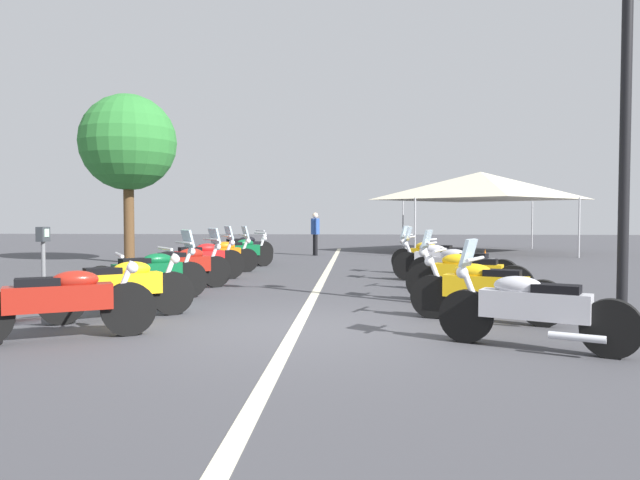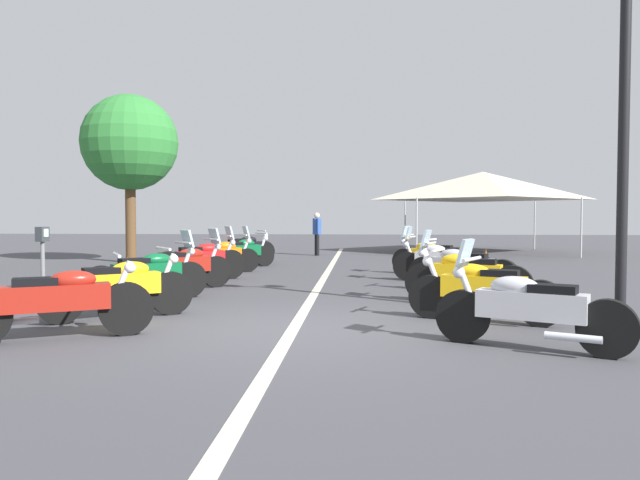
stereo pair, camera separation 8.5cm
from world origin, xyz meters
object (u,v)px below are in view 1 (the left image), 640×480
motorcycle_right_row_4 (440,260)px  traffic_cone_0 (127,273)px  motorcycle_right_row_1 (484,289)px  street_lamp_twin_globe (627,61)px  motorcycle_left_row_3 (184,266)px  motorcycle_left_row_5 (219,255)px  motorcycle_right_row_5 (431,256)px  motorcycle_left_row_1 (121,287)px  bystander_1 (315,231)px  event_tent (480,186)px  motorcycle_left_row_6 (240,252)px  motorcycle_right_row_2 (466,275)px  parking_meter (43,253)px  traffic_cone_1 (185,260)px  motorcycle_left_row_4 (201,259)px  roadside_tree_0 (128,143)px  motorcycle_right_row_0 (531,308)px  motorcycle_left_row_7 (242,248)px  motorcycle_right_row_3 (462,268)px  motorcycle_left_row_0 (61,301)px  traffic_cone_2 (485,262)px  motorcycle_left_row_2 (149,274)px

motorcycle_right_row_4 → traffic_cone_0: size_ratio=3.49×
motorcycle_right_row_1 → street_lamp_twin_globe: bearing=-158.4°
motorcycle_left_row_3 → motorcycle_left_row_5: motorcycle_left_row_3 is taller
motorcycle_right_row_5 → traffic_cone_0: bearing=49.5°
motorcycle_left_row_1 → bystander_1: bystander_1 is taller
traffic_cone_0 → event_tent: bearing=-38.0°
motorcycle_left_row_6 → event_tent: bearing=2.0°
motorcycle_left_row_6 → motorcycle_right_row_2: bearing=-93.4°
parking_meter → event_tent: (15.61, -9.56, 1.75)m
motorcycle_right_row_2 → bystander_1: size_ratio=1.28×
motorcycle_right_row_2 → traffic_cone_1: bearing=-20.3°
motorcycle_left_row_4 → roadside_tree_0: bearing=93.5°
motorcycle_right_row_1 → motorcycle_right_row_5: motorcycle_right_row_5 is taller
motorcycle_right_row_1 → parking_meter: bearing=19.4°
motorcycle_right_row_0 → motorcycle_right_row_2: motorcycle_right_row_2 is taller
motorcycle_left_row_1 → traffic_cone_0: size_ratio=2.98×
traffic_cone_1 → motorcycle_left_row_7: bearing=-19.3°
motorcycle_right_row_1 → motorcycle_right_row_4: motorcycle_right_row_4 is taller
motorcycle_right_row_0 → street_lamp_twin_globe: bearing=-108.1°
motorcycle_right_row_3 → motorcycle_right_row_4: 1.83m
motorcycle_left_row_6 → motorcycle_right_row_2: 8.44m
motorcycle_left_row_5 → motorcycle_left_row_0: bearing=-116.7°
motorcycle_left_row_6 → motorcycle_left_row_7: motorcycle_left_row_7 is taller
motorcycle_left_row_0 → motorcycle_left_row_5: size_ratio=1.04×
motorcycle_left_row_0 → motorcycle_right_row_1: motorcycle_left_row_0 is taller
motorcycle_left_row_0 → traffic_cone_2: size_ratio=3.25×
motorcycle_left_row_3 → motorcycle_right_row_4: bearing=-21.9°
motorcycle_left_row_2 → motorcycle_left_row_3: motorcycle_left_row_2 is taller
motorcycle_right_row_5 → bystander_1: 7.93m
motorcycle_left_row_1 → motorcycle_left_row_7: bearing=55.8°
motorcycle_left_row_3 → motorcycle_right_row_4: (1.76, -5.25, 0.00)m
traffic_cone_2 → motorcycle_left_row_0: bearing=142.5°
motorcycle_left_row_6 → traffic_cone_2: bearing=-52.5°
roadside_tree_0 → parking_meter: bearing=-166.0°
bystander_1 → motorcycle_left_row_1: bearing=-112.5°
traffic_cone_0 → parking_meter: bearing=-179.5°
motorcycle_left_row_1 → motorcycle_left_row_6: bearing=54.4°
motorcycle_left_row_4 → motorcycle_right_row_3: size_ratio=0.94×
motorcycle_left_row_2 → traffic_cone_1: (5.63, 1.00, -0.18)m
motorcycle_left_row_0 → street_lamp_twin_globe: street_lamp_twin_globe is taller
roadside_tree_0 → motorcycle_right_row_3: bearing=-126.8°
motorcycle_left_row_0 → street_lamp_twin_globe: bearing=-16.0°
motorcycle_right_row_5 → motorcycle_right_row_0: bearing=115.8°
motorcycle_left_row_6 → bystander_1: (5.35, -1.75, 0.47)m
motorcycle_left_row_2 → motorcycle_right_row_5: motorcycle_left_row_2 is taller
motorcycle_left_row_1 → traffic_cone_2: motorcycle_left_row_1 is taller
motorcycle_left_row_3 → motorcycle_left_row_4: 1.70m
traffic_cone_2 → motorcycle_left_row_5: bearing=92.4°
motorcycle_left_row_0 → motorcycle_right_row_1: 5.40m
motorcycle_right_row_0 → traffic_cone_2: (8.81, -1.34, -0.17)m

